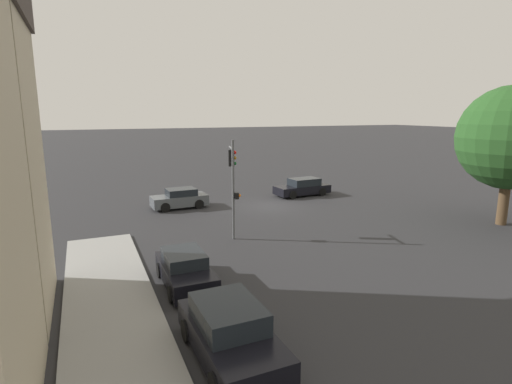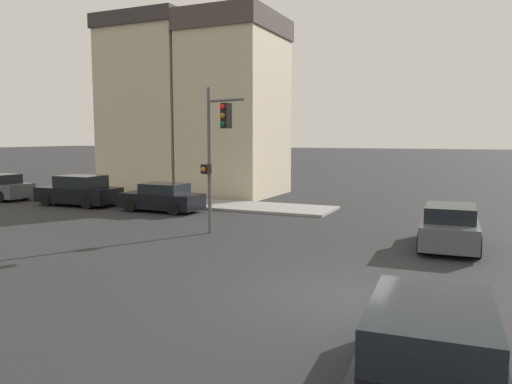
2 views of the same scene
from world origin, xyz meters
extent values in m
plane|color=#28282B|center=(0.00, 0.00, 0.00)|extent=(300.00, 300.00, 0.00)
cylinder|color=#4C3823|center=(-10.90, 10.24, 1.51)|extent=(0.60, 0.60, 3.03)
sphere|color=#234C1E|center=(-10.90, 10.24, 5.35)|extent=(6.19, 6.19, 6.19)
cylinder|color=#515456|center=(5.34, 6.32, 2.71)|extent=(0.14, 0.14, 5.42)
cylinder|color=#515456|center=(5.13, 5.50, 4.92)|extent=(0.52, 1.67, 0.10)
cube|color=black|center=(5.13, 5.50, 4.37)|extent=(0.36, 0.36, 0.90)
sphere|color=red|center=(4.94, 5.54, 4.67)|extent=(0.20, 0.20, 0.20)
sphere|color=#99660F|center=(4.94, 5.54, 4.37)|extent=(0.20, 0.20, 0.20)
sphere|color=#0F511E|center=(4.94, 5.54, 4.07)|extent=(0.20, 0.20, 0.20)
cube|color=black|center=(5.16, 6.37, 2.43)|extent=(0.30, 0.39, 0.35)
sphere|color=orange|center=(5.03, 6.40, 2.43)|extent=(0.18, 0.18, 0.18)
cube|color=#4C5156|center=(6.40, -2.06, 0.56)|extent=(4.02, 1.88, 0.74)
cube|color=black|center=(6.24, -2.07, 1.17)|extent=(2.11, 1.60, 0.49)
cylinder|color=black|center=(7.60, -1.21, 0.34)|extent=(0.68, 0.25, 0.67)
cylinder|color=black|center=(7.66, -2.82, 0.34)|extent=(0.68, 0.25, 0.67)
cylinder|color=black|center=(5.15, -1.30, 0.34)|extent=(0.68, 0.25, 0.67)
cylinder|color=black|center=(5.21, -2.92, 0.34)|extent=(0.68, 0.25, 0.67)
cube|color=black|center=(-4.01, -2.35, 0.52)|extent=(4.76, 2.05, 0.67)
cube|color=black|center=(-4.19, -2.36, 1.15)|extent=(2.51, 1.71, 0.59)
cylinder|color=black|center=(-2.61, -1.43, 0.34)|extent=(0.69, 0.26, 0.68)
cylinder|color=black|center=(-2.52, -3.11, 0.34)|extent=(0.69, 0.26, 0.68)
cylinder|color=black|center=(-5.50, -1.60, 0.34)|extent=(0.69, 0.26, 0.68)
cylinder|color=black|center=(-5.40, -3.27, 0.34)|extent=(0.69, 0.26, 0.68)
cube|color=black|center=(9.21, 11.17, 0.53)|extent=(1.74, 4.00, 0.72)
cube|color=black|center=(9.21, 11.01, 1.13)|extent=(1.52, 2.09, 0.49)
cylinder|color=black|center=(8.42, 12.42, 0.31)|extent=(0.23, 0.63, 0.63)
cylinder|color=black|center=(10.02, 12.40, 0.31)|extent=(0.23, 0.63, 0.63)
cylinder|color=black|center=(8.40, 9.95, 0.31)|extent=(0.23, 0.63, 0.63)
cylinder|color=black|center=(9.99, 9.93, 0.31)|extent=(0.23, 0.63, 0.63)
cube|color=black|center=(9.21, 16.45, 0.58)|extent=(1.98, 4.43, 0.78)
cube|color=black|center=(9.21, 16.27, 1.28)|extent=(1.72, 2.31, 0.63)
cylinder|color=black|center=(8.29, 17.80, 0.34)|extent=(0.23, 0.68, 0.68)
cylinder|color=black|center=(8.32, 15.07, 0.34)|extent=(0.23, 0.68, 0.68)
cylinder|color=black|center=(10.14, 15.10, 0.34)|extent=(0.23, 0.68, 0.68)
camera|label=1|loc=(12.63, 26.03, 6.83)|focal=28.00mm
camera|label=2|loc=(-10.88, -2.84, 3.61)|focal=35.00mm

